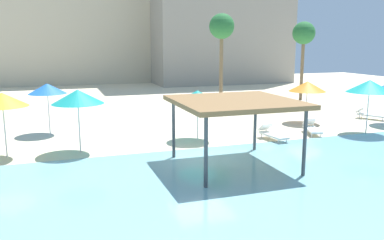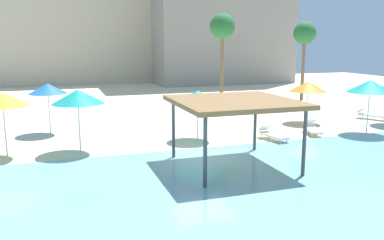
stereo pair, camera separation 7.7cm
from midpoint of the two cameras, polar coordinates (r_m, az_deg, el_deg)
The scene contains 16 objects.
ground_plane at distance 17.37m, azimuth 1.24°, elevation -5.45°, with size 80.00×80.00×0.00m, color beige.
lagoon_water at distance 12.84m, azimuth 9.47°, elevation -11.56°, with size 44.00×13.50×0.04m, color #7AB7C1.
shade_pavilion at distance 15.76m, azimuth 5.97°, elevation 2.32°, with size 4.57×4.57×2.71m.
beach_umbrella_teal_1 at distance 18.58m, azimuth -16.03°, elevation 3.19°, with size 2.31×2.31×2.86m.
beach_umbrella_orange_3 at distance 25.74m, azimuth 15.96°, elevation 4.61°, with size 2.26×2.26×2.57m.
beach_umbrella_teal_4 at distance 20.27m, azimuth 0.67°, elevation 3.39°, with size 2.15×2.15×2.54m.
beach_umbrella_yellow_5 at distance 18.87m, azimuth -25.45°, elevation 2.62°, with size 2.15×2.15×2.82m.
beach_umbrella_teal_6 at distance 23.59m, azimuth 23.81°, elevation 4.42°, with size 2.43×2.43×2.94m.
beach_umbrella_blue_7 at distance 22.99m, azimuth -19.94°, elevation 4.20°, with size 2.01×2.01×2.75m.
lounge_chair_0 at distance 28.54m, azimuth 23.81°, elevation 0.78°, with size 1.45×1.95×0.74m.
lounge_chair_1 at distance 20.94m, azimuth 11.13°, elevation -1.88°, with size 0.83×1.96×0.74m.
lounge_chair_2 at distance 22.85m, azimuth 16.53°, elevation -1.06°, with size 1.19×1.99×0.74m.
palm_tree_0 at distance 35.84m, azimuth 15.51°, elevation 11.54°, with size 1.90×1.90×6.64m.
palm_tree_2 at distance 30.97m, azimuth 4.16°, elevation 12.77°, with size 1.90×1.90×7.05m.
hotel_block_0 at distance 53.57m, azimuth -16.05°, elevation 12.99°, with size 23.15×9.59×14.40m, color beige.
hotel_block_1 at distance 51.13m, azimuth 3.89°, elevation 16.42°, with size 16.62×8.42×19.61m, color #9E9384.
Camera 1 is at (-5.77, -15.64, 4.90)m, focal length 37.59 mm.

